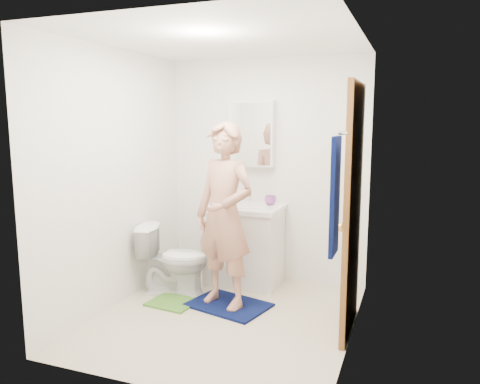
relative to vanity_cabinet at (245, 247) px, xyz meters
name	(u,v)px	position (x,y,z in m)	size (l,w,h in m)	color
floor	(225,318)	(0.15, -0.91, -0.41)	(2.20, 2.40, 0.02)	beige
ceiling	(224,38)	(0.15, -0.91, 2.01)	(2.20, 2.40, 0.02)	white
wall_back	(267,170)	(0.15, 0.30, 0.80)	(2.20, 0.02, 2.40)	white
wall_front	(150,211)	(0.15, -2.12, 0.80)	(2.20, 0.02, 2.40)	white
wall_left	(115,179)	(-0.96, -0.91, 0.80)	(0.02, 2.40, 2.40)	white
wall_right	(357,192)	(1.26, -0.91, 0.80)	(0.02, 2.40, 2.40)	white
vanity_cabinet	(245,247)	(0.00, 0.00, 0.00)	(0.75, 0.55, 0.80)	white
countertop	(245,208)	(0.00, 0.00, 0.43)	(0.79, 0.59, 0.05)	white
sink_basin	(245,206)	(0.00, 0.00, 0.44)	(0.40, 0.40, 0.03)	white
faucet	(250,197)	(0.00, 0.18, 0.51)	(0.03, 0.03, 0.12)	silver
medicine_cabinet	(252,134)	(0.00, 0.22, 1.20)	(0.50, 0.12, 0.70)	white
mirror_panel	(250,134)	(0.00, 0.16, 1.20)	(0.46, 0.01, 0.66)	white
door	(353,210)	(1.22, -0.76, 0.62)	(0.05, 0.80, 2.05)	brown
door_knob	(342,227)	(1.18, -1.08, 0.55)	(0.07, 0.07, 0.07)	gold
towel	(335,196)	(1.18, -1.48, 0.85)	(0.03, 0.24, 0.80)	#061040
towel_hook	(343,133)	(1.22, -1.48, 1.27)	(0.02, 0.02, 0.06)	silver
toilet	(174,259)	(-0.57, -0.53, -0.05)	(0.39, 0.69, 0.71)	white
bath_mat	(229,305)	(0.08, -0.67, -0.39)	(0.72, 0.52, 0.02)	#061040
green_rug	(172,302)	(-0.45, -0.80, -0.39)	(0.43, 0.36, 0.02)	#4E882D
soap_dispenser	(228,198)	(-0.16, -0.08, 0.54)	(0.08, 0.08, 0.18)	#AC6D50
toothbrush_cup	(270,200)	(0.24, 0.14, 0.50)	(0.12, 0.12, 0.10)	#95469A
man	(224,216)	(0.05, -0.68, 0.48)	(0.63, 0.41, 1.71)	tan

